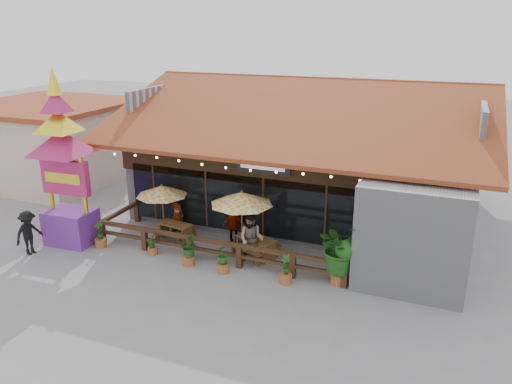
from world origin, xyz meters
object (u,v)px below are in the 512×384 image
at_px(picnic_table_left, 175,228).
at_px(pedestrian, 29,233).
at_px(umbrella_right, 242,199).
at_px(umbrella_left, 162,191).
at_px(picnic_table_right, 256,244).
at_px(thai_sign_tower, 62,147).
at_px(tropical_plant, 341,249).

relative_size(picnic_table_left, pedestrian, 0.90).
relative_size(umbrella_right, pedestrian, 1.54).
distance_m(umbrella_left, picnic_table_right, 4.50).
distance_m(umbrella_right, thai_sign_tower, 7.10).
relative_size(umbrella_left, picnic_table_right, 1.16).
distance_m(picnic_table_left, thai_sign_tower, 5.35).
height_order(picnic_table_left, tropical_plant, tropical_plant).
height_order(umbrella_right, picnic_table_right, umbrella_right).
bearing_deg(picnic_table_left, thai_sign_tower, -153.04).
xyz_separation_m(picnic_table_left, picnic_table_right, (3.64, -0.26, 0.05)).
bearing_deg(picnic_table_right, thai_sign_tower, -167.70).
bearing_deg(pedestrian, picnic_table_right, -61.10).
distance_m(picnic_table_left, tropical_plant, 7.17).
height_order(tropical_plant, pedestrian, tropical_plant).
height_order(picnic_table_left, thai_sign_tower, thai_sign_tower).
bearing_deg(umbrella_left, pedestrian, -138.04).
xyz_separation_m(thai_sign_tower, pedestrian, (-0.75, -1.44, -3.05)).
xyz_separation_m(tropical_plant, pedestrian, (-11.41, -2.13, -0.41)).
xyz_separation_m(umbrella_right, picnic_table_right, (0.59, -0.03, -1.71)).
bearing_deg(umbrella_right, picnic_table_left, 175.70).
distance_m(umbrella_left, tropical_plant, 7.77).
relative_size(picnic_table_left, tropical_plant, 0.70).
bearing_deg(picnic_table_right, umbrella_right, 176.75).
xyz_separation_m(umbrella_right, picnic_table_left, (-3.06, 0.23, -1.76)).
height_order(umbrella_right, thai_sign_tower, thai_sign_tower).
bearing_deg(thai_sign_tower, umbrella_left, 32.88).
bearing_deg(tropical_plant, pedestrian, -169.41).
distance_m(picnic_table_right, tropical_plant, 3.58).
bearing_deg(umbrella_right, umbrella_left, 174.68).
relative_size(thai_sign_tower, tropical_plant, 3.32).
xyz_separation_m(thai_sign_tower, tropical_plant, (10.67, 0.70, -2.64)).
relative_size(umbrella_right, picnic_table_left, 1.71).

